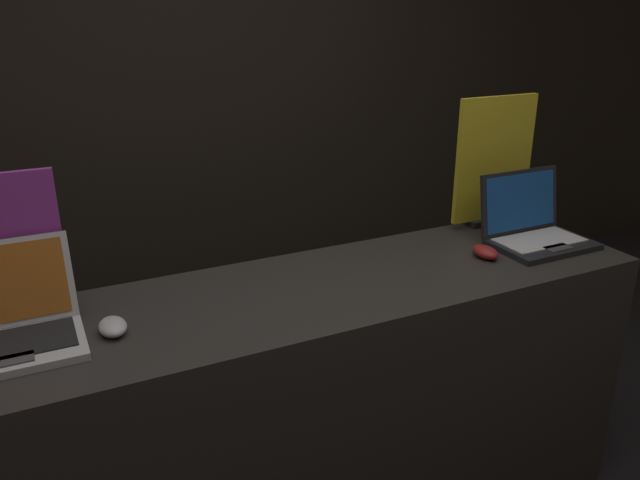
% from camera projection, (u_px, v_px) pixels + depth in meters
% --- Properties ---
extents(wall_back, '(8.00, 0.05, 2.80)m').
position_uv_depth(wall_back, '(170.00, 74.00, 3.17)').
color(wall_back, black).
rests_on(wall_back, ground_plane).
extents(display_counter, '(2.15, 0.57, 0.92)m').
position_uv_depth(display_counter, '(317.00, 414.00, 2.06)').
color(display_counter, '#282623').
rests_on(display_counter, ground_plane).
extents(laptop_front, '(0.34, 0.30, 0.24)m').
position_uv_depth(laptop_front, '(9.00, 324.00, 1.55)').
color(laptop_front, '#B7B7BC').
rests_on(laptop_front, display_counter).
extents(mouse_front, '(0.07, 0.11, 0.04)m').
position_uv_depth(mouse_front, '(113.00, 327.00, 1.62)').
color(mouse_front, '#B2B2B7').
rests_on(mouse_front, display_counter).
extents(laptop_back, '(0.35, 0.27, 0.25)m').
position_uv_depth(laptop_back, '(533.00, 227.00, 2.23)').
color(laptop_back, black).
rests_on(laptop_back, display_counter).
extents(mouse_back, '(0.07, 0.11, 0.04)m').
position_uv_depth(mouse_back, '(485.00, 252.00, 2.11)').
color(mouse_back, maroon).
rests_on(mouse_back, display_counter).
extents(promo_stand_back, '(0.35, 0.07, 0.49)m').
position_uv_depth(promo_stand_back, '(494.00, 164.00, 2.36)').
color(promo_stand_back, black).
rests_on(promo_stand_back, display_counter).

